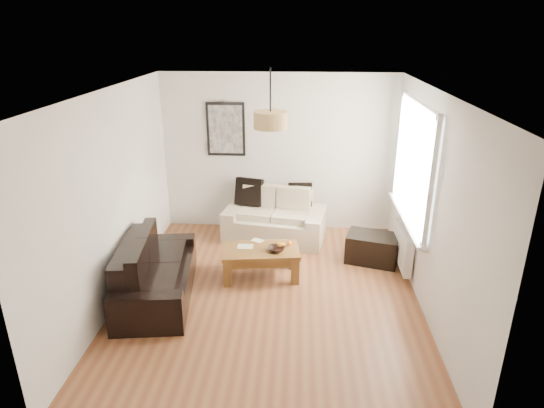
# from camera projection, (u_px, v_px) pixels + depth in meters

# --- Properties ---
(floor) EXTENTS (4.50, 4.50, 0.00)m
(floor) POSITION_uv_depth(u_px,v_px,m) (269.00, 296.00, 5.99)
(floor) COLOR brown
(floor) RESTS_ON ground
(ceiling) EXTENTS (3.80, 4.50, 0.00)m
(ceiling) POSITION_uv_depth(u_px,v_px,m) (269.00, 91.00, 5.05)
(ceiling) COLOR white
(ceiling) RESTS_ON floor
(wall_back) EXTENTS (3.80, 0.04, 2.60)m
(wall_back) POSITION_uv_depth(u_px,v_px,m) (278.00, 154.00, 7.61)
(wall_back) COLOR silver
(wall_back) RESTS_ON floor
(wall_front) EXTENTS (3.80, 0.04, 2.60)m
(wall_front) POSITION_uv_depth(u_px,v_px,m) (248.00, 311.00, 3.42)
(wall_front) COLOR silver
(wall_front) RESTS_ON floor
(wall_left) EXTENTS (0.04, 4.50, 2.60)m
(wall_left) POSITION_uv_depth(u_px,v_px,m) (113.00, 199.00, 5.63)
(wall_left) COLOR silver
(wall_left) RESTS_ON floor
(wall_right) EXTENTS (0.04, 4.50, 2.60)m
(wall_right) POSITION_uv_depth(u_px,v_px,m) (431.00, 206.00, 5.41)
(wall_right) COLOR silver
(wall_right) RESTS_ON floor
(window_bay) EXTENTS (0.14, 1.90, 1.60)m
(window_bay) POSITION_uv_depth(u_px,v_px,m) (415.00, 162.00, 6.05)
(window_bay) COLOR white
(window_bay) RESTS_ON wall_right
(radiator) EXTENTS (0.10, 0.90, 0.52)m
(radiator) POSITION_uv_depth(u_px,v_px,m) (402.00, 246.00, 6.49)
(radiator) COLOR white
(radiator) RESTS_ON wall_right
(poster) EXTENTS (0.62, 0.04, 0.87)m
(poster) POSITION_uv_depth(u_px,v_px,m) (226.00, 129.00, 7.49)
(poster) COLOR black
(poster) RESTS_ON wall_back
(pendant_shade) EXTENTS (0.40, 0.40, 0.20)m
(pendant_shade) POSITION_uv_depth(u_px,v_px,m) (270.00, 120.00, 5.46)
(pendant_shade) COLOR tan
(pendant_shade) RESTS_ON ceiling
(loveseat_cream) EXTENTS (1.70, 1.12, 0.79)m
(loveseat_cream) POSITION_uv_depth(u_px,v_px,m) (275.00, 216.00, 7.50)
(loveseat_cream) COLOR #B9A895
(loveseat_cream) RESTS_ON floor
(sofa_leather) EXTENTS (1.06, 1.82, 0.75)m
(sofa_leather) POSITION_uv_depth(u_px,v_px,m) (156.00, 270.00, 5.87)
(sofa_leather) COLOR black
(sofa_leather) RESTS_ON floor
(coffee_table) EXTENTS (1.11, 0.70, 0.43)m
(coffee_table) POSITION_uv_depth(u_px,v_px,m) (261.00, 263.00, 6.39)
(coffee_table) COLOR brown
(coffee_table) RESTS_ON floor
(ottoman) EXTENTS (0.84, 0.66, 0.42)m
(ottoman) POSITION_uv_depth(u_px,v_px,m) (372.00, 248.00, 6.81)
(ottoman) COLOR black
(ottoman) RESTS_ON floor
(cushion_left) EXTENTS (0.46, 0.24, 0.44)m
(cushion_left) POSITION_uv_depth(u_px,v_px,m) (249.00, 192.00, 7.59)
(cushion_left) COLOR black
(cushion_left) RESTS_ON loveseat_cream
(cushion_right) EXTENTS (0.39, 0.15, 0.38)m
(cushion_right) POSITION_uv_depth(u_px,v_px,m) (300.00, 194.00, 7.55)
(cushion_right) COLOR black
(cushion_right) RESTS_ON loveseat_cream
(fruit_bowl) EXTENTS (0.23, 0.23, 0.06)m
(fruit_bowl) POSITION_uv_depth(u_px,v_px,m) (277.00, 249.00, 6.25)
(fruit_bowl) COLOR black
(fruit_bowl) RESTS_ON coffee_table
(orange_a) EXTENTS (0.08, 0.08, 0.06)m
(orange_a) POSITION_uv_depth(u_px,v_px,m) (283.00, 245.00, 6.33)
(orange_a) COLOR orange
(orange_a) RESTS_ON fruit_bowl
(orange_b) EXTENTS (0.08, 0.08, 0.07)m
(orange_b) POSITION_uv_depth(u_px,v_px,m) (289.00, 243.00, 6.39)
(orange_b) COLOR orange
(orange_b) RESTS_ON fruit_bowl
(orange_c) EXTENTS (0.07, 0.07, 0.06)m
(orange_c) POSITION_uv_depth(u_px,v_px,m) (279.00, 245.00, 6.34)
(orange_c) COLOR orange
(orange_c) RESTS_ON fruit_bowl
(papers) EXTENTS (0.22, 0.16, 0.01)m
(papers) POSITION_uv_depth(u_px,v_px,m) (245.00, 246.00, 6.37)
(papers) COLOR beige
(papers) RESTS_ON coffee_table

